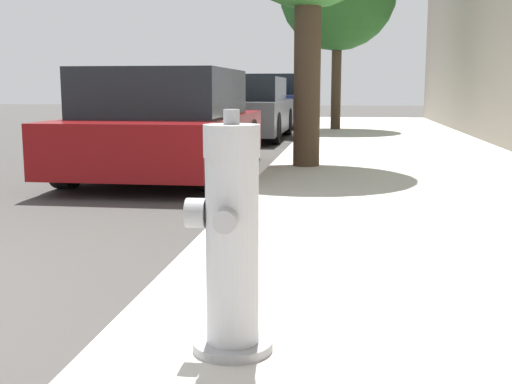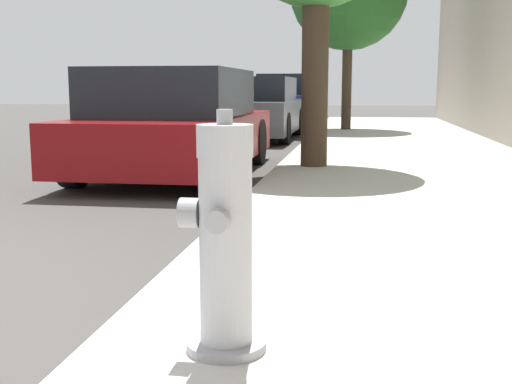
{
  "view_description": "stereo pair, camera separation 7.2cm",
  "coord_description": "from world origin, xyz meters",
  "px_view_note": "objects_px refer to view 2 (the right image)",
  "views": [
    {
      "loc": [
        3.05,
        -2.3,
        1.11
      ],
      "look_at": [
        2.56,
        1.18,
        0.54
      ],
      "focal_mm": 45.0,
      "sensor_mm": 36.0,
      "label": 1
    },
    {
      "loc": [
        3.12,
        -2.29,
        1.11
      ],
      "look_at": [
        2.56,
        1.18,
        0.54
      ],
      "focal_mm": 45.0,
      "sensor_mm": 36.0,
      "label": 2
    }
  ],
  "objects_px": {
    "fire_hydrant": "(225,242)",
    "parked_car_mid": "(253,109)",
    "parked_car_near": "(176,124)",
    "parked_car_far": "(289,101)"
  },
  "relations": [
    {
      "from": "fire_hydrant",
      "to": "parked_car_mid",
      "type": "distance_m",
      "value": 11.81
    },
    {
      "from": "fire_hydrant",
      "to": "parked_car_mid",
      "type": "height_order",
      "value": "parked_car_mid"
    },
    {
      "from": "parked_car_mid",
      "to": "parked_car_far",
      "type": "xyz_separation_m",
      "value": [
        0.21,
        5.37,
        0.07
      ]
    },
    {
      "from": "parked_car_near",
      "to": "parked_car_far",
      "type": "xyz_separation_m",
      "value": [
        0.22,
        11.35,
        0.07
      ]
    },
    {
      "from": "fire_hydrant",
      "to": "parked_car_mid",
      "type": "bearing_deg",
      "value": 98.95
    },
    {
      "from": "fire_hydrant",
      "to": "parked_car_mid",
      "type": "xyz_separation_m",
      "value": [
        -1.84,
        11.67,
        0.11
      ]
    },
    {
      "from": "parked_car_near",
      "to": "parked_car_far",
      "type": "height_order",
      "value": "parked_car_far"
    },
    {
      "from": "parked_car_near",
      "to": "parked_car_mid",
      "type": "relative_size",
      "value": 0.99
    },
    {
      "from": "parked_car_mid",
      "to": "fire_hydrant",
      "type": "bearing_deg",
      "value": -81.05
    },
    {
      "from": "fire_hydrant",
      "to": "parked_car_near",
      "type": "bearing_deg",
      "value": 107.95
    }
  ]
}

